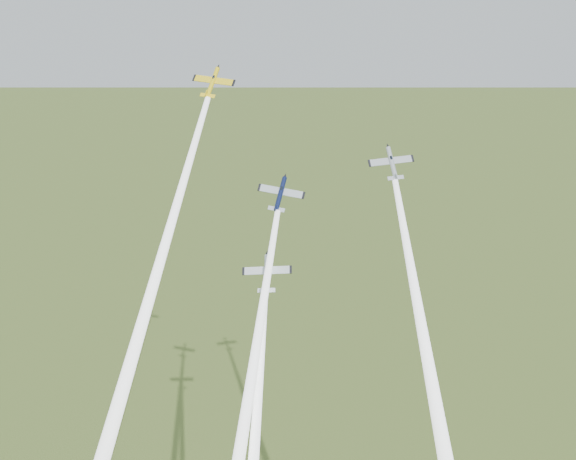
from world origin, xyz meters
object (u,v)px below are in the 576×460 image
at_px(plane_yellow, 213,82).
at_px(plane_silver_right, 392,163).
at_px(plane_silver_low, 267,273).
at_px(plane_navy, 280,194).

relative_size(plane_yellow, plane_silver_right, 1.00).
bearing_deg(plane_silver_low, plane_navy, 78.17).
relative_size(plane_silver_right, plane_silver_low, 0.92).
height_order(plane_yellow, plane_navy, plane_yellow).
relative_size(plane_yellow, plane_silver_low, 0.92).
bearing_deg(plane_yellow, plane_silver_low, -38.90).
bearing_deg(plane_yellow, plane_silver_right, 0.19).
xyz_separation_m(plane_navy, plane_silver_low, (-0.87, -7.76, -11.44)).
xyz_separation_m(plane_silver_right, plane_silver_low, (-19.28, -8.25, -17.39)).
relative_size(plane_navy, plane_silver_right, 1.07).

